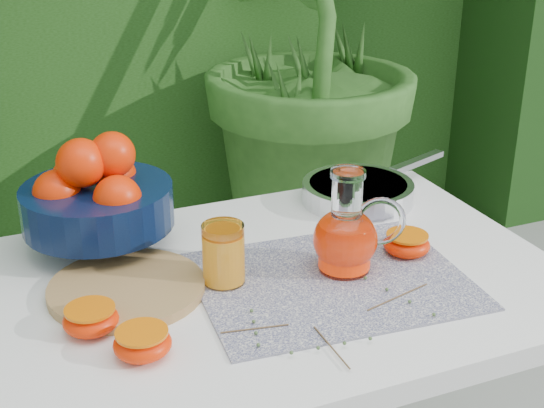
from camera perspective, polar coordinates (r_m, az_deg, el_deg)
name	(u,v)px	position (r m, az deg, el deg)	size (l,w,h in m)	color
potted_plant_right	(296,37)	(2.77, 1.80, 12.44)	(1.73, 1.73, 1.73)	#2F5F20
white_table	(276,315)	(1.38, 0.32, -8.39)	(1.00, 0.70, 0.75)	white
placemat	(331,280)	(1.32, 4.48, -5.76)	(0.46, 0.36, 0.00)	#0B0E3F
cutting_board	(127,288)	(1.31, -10.89, -6.23)	(0.26, 0.26, 0.02)	#A8874C
fruit_bowl	(96,196)	(1.44, -13.12, 0.55)	(0.37, 0.37, 0.22)	black
juice_pitcher	(347,236)	(1.33, 5.64, -2.43)	(0.17, 0.15, 0.19)	white
juice_tumbler	(224,255)	(1.29, -3.67, -3.87)	(0.08, 0.08, 0.11)	white
saute_pan	(359,190)	(1.64, 6.57, 1.02)	(0.44, 0.31, 0.04)	silver
orange_halves	(227,298)	(1.23, -3.42, -7.05)	(0.70, 0.24, 0.04)	#FF2D02
thyme_sprigs	(333,322)	(1.20, 4.61, -8.81)	(0.38, 0.22, 0.01)	brown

